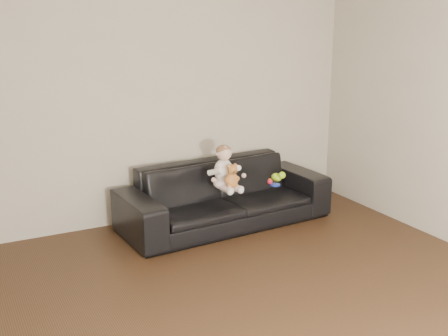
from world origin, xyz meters
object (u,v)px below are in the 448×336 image
baby (225,170)px  teddy_bear (232,176)px  toy_rattle (270,182)px  toy_green (277,177)px  sofa (225,194)px  toy_blue_disc (275,185)px

baby → teddy_bear: 0.14m
toy_rattle → teddy_bear: bearing=-172.5°
teddy_bear → baby: bearing=92.3°
baby → toy_rattle: size_ratio=7.88×
baby → toy_green: size_ratio=3.51×
sofa → baby: bearing=-121.6°
sofa → toy_blue_disc: size_ratio=21.11×
toy_rattle → toy_blue_disc: bearing=-58.3°
sofa → teddy_bear: bearing=-105.4°
toy_green → toy_rattle: bearing=-151.6°
baby → toy_green: (0.62, -0.01, -0.16)m
baby → toy_rattle: baby is taller
teddy_bear → toy_blue_disc: teddy_bear is taller
sofa → baby: size_ratio=4.83×
teddy_bear → toy_green: (0.61, 0.13, -0.13)m
baby → toy_blue_disc: 0.58m
sofa → toy_blue_disc: bearing=-32.0°
sofa → toy_green: 0.59m
sofa → toy_blue_disc: 0.54m
sofa → toy_green: bearing=-16.9°
sofa → toy_green: (0.56, -0.13, 0.15)m
baby → toy_blue_disc: (0.53, -0.13, -0.19)m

